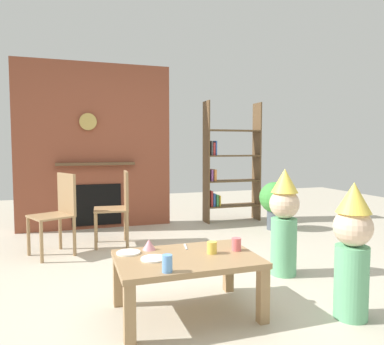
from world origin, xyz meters
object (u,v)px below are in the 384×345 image
(potted_plant_tall, at_px, (275,200))
(dining_chair_left, at_px, (59,209))
(paper_plate_rear, at_px, (128,253))
(birthday_cake_slice, at_px, (149,244))
(coffee_table, at_px, (187,265))
(paper_cup_center, at_px, (236,244))
(paper_cup_near_left, at_px, (212,248))
(dining_chair_middle, at_px, (119,203))
(paper_cup_near_right, at_px, (167,264))
(bookshelf, at_px, (228,167))
(child_in_pink, at_px, (284,219))
(paper_plate_front, at_px, (154,259))
(child_with_cone_hat, at_px, (352,247))

(potted_plant_tall, bearing_deg, dining_chair_left, -173.84)
(paper_plate_rear, distance_m, birthday_cake_slice, 0.17)
(coffee_table, xyz_separation_m, paper_cup_center, (0.40, 0.02, 0.11))
(paper_cup_near_left, bearing_deg, dining_chair_middle, 102.08)
(potted_plant_tall, bearing_deg, dining_chair_middle, -176.89)
(potted_plant_tall, bearing_deg, paper_cup_near_left, -130.10)
(coffee_table, distance_m, paper_plate_rear, 0.44)
(paper_cup_near_right, xyz_separation_m, dining_chair_left, (-0.70, 2.11, 0.03))
(birthday_cake_slice, bearing_deg, potted_plant_tall, 40.63)
(paper_cup_near_left, xyz_separation_m, potted_plant_tall, (1.80, 2.14, -0.04))
(bookshelf, distance_m, child_in_pink, 2.49)
(paper_plate_front, relative_size, potted_plant_tall, 0.26)
(bookshelf, xyz_separation_m, child_with_cone_hat, (-0.52, -3.33, -0.36))
(child_with_cone_hat, xyz_separation_m, dining_chair_middle, (-1.31, 2.45, 0.00))
(child_in_pink, bearing_deg, paper_plate_rear, -12.77)
(paper_cup_center, bearing_deg, child_with_cone_hat, -33.05)
(paper_cup_near_left, bearing_deg, dining_chair_left, 121.25)
(bookshelf, height_order, paper_plate_rear, bookshelf)
(child_in_pink, relative_size, dining_chair_left, 1.11)
(birthday_cake_slice, xyz_separation_m, potted_plant_tall, (2.22, 1.91, -0.04))
(paper_cup_center, xyz_separation_m, dining_chair_left, (-1.31, 1.82, 0.04))
(paper_cup_center, distance_m, potted_plant_tall, 2.67)
(paper_plate_rear, bearing_deg, paper_cup_near_left, -18.03)
(paper_plate_rear, relative_size, child_in_pink, 0.18)
(bookshelf, bearing_deg, paper_cup_center, -112.56)
(bookshelf, height_order, birthday_cake_slice, bookshelf)
(dining_chair_middle, bearing_deg, dining_chair_left, 20.18)
(bookshelf, distance_m, paper_cup_center, 3.15)
(paper_plate_front, distance_m, birthday_cake_slice, 0.25)
(paper_cup_near_left, xyz_separation_m, paper_plate_front, (-0.44, -0.01, -0.04))
(paper_cup_near_left, distance_m, paper_cup_center, 0.20)
(child_with_cone_hat, height_order, potted_plant_tall, child_with_cone_hat)
(child_with_cone_hat, bearing_deg, paper_cup_near_left, -4.53)
(paper_cup_near_left, bearing_deg, paper_cup_near_right, -145.09)
(paper_cup_near_left, relative_size, birthday_cake_slice, 0.86)
(coffee_table, xyz_separation_m, dining_chair_middle, (-0.24, 2.03, 0.16))
(paper_cup_near_right, xyz_separation_m, birthday_cake_slice, (-0.01, 0.52, -0.01))
(dining_chair_left, height_order, dining_chair_middle, same)
(paper_cup_near_right, bearing_deg, paper_cup_near_left, 34.91)
(coffee_table, relative_size, paper_cup_near_right, 9.08)
(coffee_table, bearing_deg, dining_chair_middle, 96.68)
(coffee_table, relative_size, dining_chair_left, 1.11)
(paper_cup_near_left, height_order, paper_plate_front, paper_cup_near_left)
(child_with_cone_hat, bearing_deg, potted_plant_tall, -88.47)
(paper_cup_center, xyz_separation_m, child_in_pink, (0.71, 0.47, 0.06))
(child_with_cone_hat, xyz_separation_m, child_in_pink, (0.03, 0.91, 0.02))
(paper_plate_rear, height_order, dining_chair_middle, dining_chair_middle)
(paper_cup_center, bearing_deg, paper_plate_rear, 167.36)
(paper_cup_near_right, relative_size, dining_chair_middle, 0.12)
(paper_plate_front, relative_size, dining_chair_middle, 0.20)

